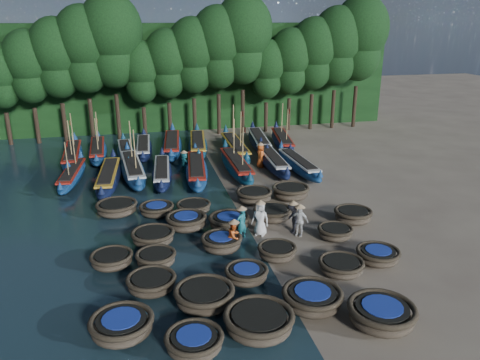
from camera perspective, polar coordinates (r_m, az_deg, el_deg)
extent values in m
plane|color=gray|center=(25.70, 0.32, -4.75)|extent=(120.00, 120.00, 0.00)
cube|color=black|center=(47.00, -6.38, 12.40)|extent=(40.00, 3.00, 10.00)
ellipsoid|color=#4E4130|center=(17.30, -14.19, -17.10)|extent=(2.23, 2.23, 0.68)
torus|color=#393122|center=(17.11, -14.28, -16.24)|extent=(2.25, 2.25, 0.21)
cylinder|color=black|center=(17.09, -14.29, -16.12)|extent=(1.71, 1.71, 0.06)
cylinder|color=navy|center=(17.07, -14.30, -16.01)|extent=(1.32, 1.32, 0.04)
ellipsoid|color=#4E4130|center=(16.29, -5.60, -19.28)|extent=(2.07, 2.07, 0.60)
torus|color=#393122|center=(16.12, -5.63, -18.49)|extent=(1.98, 1.98, 0.18)
cylinder|color=black|center=(16.10, -5.63, -18.39)|extent=(1.51, 1.51, 0.05)
cylinder|color=navy|center=(16.07, -5.64, -18.28)|extent=(1.16, 1.16, 0.04)
ellipsoid|color=#4E4130|center=(16.94, 2.31, -17.16)|extent=(2.48, 2.48, 0.75)
torus|color=#393122|center=(16.74, 2.33, -16.19)|extent=(2.50, 2.50, 0.23)
cylinder|color=black|center=(16.71, 2.33, -16.06)|extent=(1.91, 1.91, 0.07)
ellipsoid|color=#4E4130|center=(18.34, 8.79, -14.33)|extent=(2.78, 2.78, 0.71)
torus|color=#393122|center=(18.16, 8.84, -13.46)|extent=(2.33, 2.33, 0.21)
cylinder|color=black|center=(18.14, 8.85, -13.35)|extent=(1.77, 1.77, 0.06)
cylinder|color=navy|center=(18.12, 8.85, -13.23)|extent=(1.36, 1.36, 0.04)
ellipsoid|color=#4E4130|center=(17.99, 16.84, -15.67)|extent=(2.87, 2.87, 0.75)
torus|color=#393122|center=(17.80, 16.95, -14.73)|extent=(2.46, 2.46, 0.23)
cylinder|color=black|center=(17.77, 16.97, -14.61)|extent=(1.88, 1.88, 0.07)
cylinder|color=navy|center=(17.75, 16.98, -14.49)|extent=(1.44, 1.44, 0.05)
ellipsoid|color=#4E4130|center=(19.49, -10.73, -12.42)|extent=(2.21, 2.21, 0.62)
torus|color=#393122|center=(19.34, -10.78, -11.69)|extent=(2.03, 2.03, 0.19)
cylinder|color=black|center=(19.33, -10.79, -11.59)|extent=(1.54, 1.54, 0.06)
ellipsoid|color=#4E4130|center=(18.31, -4.35, -14.18)|extent=(2.79, 2.79, 0.72)
torus|color=#393122|center=(18.12, -4.38, -13.28)|extent=(2.34, 2.34, 0.22)
cylinder|color=black|center=(18.10, -4.39, -13.16)|extent=(1.78, 1.78, 0.07)
ellipsoid|color=#4E4130|center=(19.82, 0.79, -11.57)|extent=(2.04, 2.04, 0.57)
torus|color=#393122|center=(19.68, 0.80, -10.91)|extent=(1.84, 1.84, 0.17)
cylinder|color=black|center=(19.67, 0.80, -10.82)|extent=(1.40, 1.40, 0.05)
cylinder|color=navy|center=(19.65, 0.80, -10.73)|extent=(1.08, 1.08, 0.03)
ellipsoid|color=#4E4130|center=(20.81, 12.21, -10.41)|extent=(2.43, 2.43, 0.58)
torus|color=#393122|center=(20.67, 12.27, -9.75)|extent=(1.97, 1.97, 0.18)
cylinder|color=black|center=(20.66, 12.27, -9.66)|extent=(1.51, 1.51, 0.05)
ellipsoid|color=#4E4130|center=(22.07, 16.44, -8.98)|extent=(2.39, 2.39, 0.59)
torus|color=#393122|center=(21.94, 16.51, -8.34)|extent=(1.97, 1.97, 0.18)
cylinder|color=black|center=(21.93, 16.52, -8.25)|extent=(1.50, 1.50, 0.05)
cylinder|color=navy|center=(21.91, 16.53, -8.17)|extent=(1.16, 1.16, 0.04)
ellipsoid|color=#4E4130|center=(21.61, -15.35, -9.51)|extent=(2.30, 2.30, 0.59)
torus|color=#393122|center=(21.48, -15.41, -8.86)|extent=(1.90, 1.90, 0.18)
cylinder|color=black|center=(21.47, -15.42, -8.77)|extent=(1.44, 1.44, 0.05)
ellipsoid|color=#4E4130|center=(21.22, -10.20, -9.59)|extent=(1.67, 1.67, 0.62)
torus|color=#393122|center=(21.08, -10.24, -8.89)|extent=(1.82, 1.82, 0.19)
cylinder|color=black|center=(21.07, -10.25, -8.80)|extent=(1.36, 1.36, 0.06)
ellipsoid|color=#4E4130|center=(22.19, -2.27, -7.84)|extent=(2.39, 2.39, 0.68)
torus|color=#393122|center=(22.05, -2.28, -7.10)|extent=(1.97, 1.97, 0.21)
cylinder|color=black|center=(22.03, -2.28, -7.00)|extent=(1.48, 1.48, 0.06)
cylinder|color=navy|center=(22.01, -2.28, -6.90)|extent=(1.14, 1.14, 0.04)
ellipsoid|color=#4E4130|center=(21.55, 4.54, -8.89)|extent=(1.67, 1.67, 0.60)
torus|color=#393122|center=(21.41, 4.56, -8.21)|extent=(1.81, 1.81, 0.18)
cylinder|color=black|center=(21.40, 4.56, -8.13)|extent=(1.36, 1.36, 0.05)
ellipsoid|color=#4E4130|center=(23.81, 11.53, -6.42)|extent=(1.77, 1.77, 0.58)
torus|color=#393122|center=(23.69, 11.58, -5.83)|extent=(1.77, 1.77, 0.17)
cylinder|color=black|center=(23.68, 11.58, -5.76)|extent=(1.34, 1.34, 0.05)
ellipsoid|color=#4E4130|center=(23.15, -10.54, -7.02)|extent=(2.48, 2.48, 0.65)
torus|color=#393122|center=(23.02, -10.59, -6.34)|extent=(2.12, 2.12, 0.20)
cylinder|color=black|center=(23.01, -10.59, -6.25)|extent=(1.61, 1.61, 0.06)
ellipsoid|color=#4E4130|center=(24.44, -6.56, -5.26)|extent=(2.02, 2.02, 0.73)
torus|color=#393122|center=(24.30, -6.59, -4.53)|extent=(2.14, 2.14, 0.22)
cylinder|color=black|center=(24.28, -6.59, -4.43)|extent=(1.61, 1.61, 0.07)
cylinder|color=navy|center=(24.26, -6.60, -4.34)|extent=(1.24, 1.24, 0.04)
ellipsoid|color=#4E4130|center=(24.24, -1.32, -5.35)|extent=(2.50, 2.50, 0.72)
torus|color=#393122|center=(24.10, -1.32, -4.61)|extent=(2.15, 2.15, 0.22)
cylinder|color=black|center=(24.09, -1.32, -4.52)|extent=(1.62, 1.62, 0.07)
cylinder|color=navy|center=(24.07, -1.33, -4.42)|extent=(1.25, 1.25, 0.04)
ellipsoid|color=#4E4130|center=(25.41, 3.98, -4.25)|extent=(2.56, 2.56, 0.67)
torus|color=#393122|center=(25.29, 4.00, -3.60)|extent=(2.11, 2.11, 0.20)
cylinder|color=black|center=(25.28, 4.00, -3.51)|extent=(1.60, 1.60, 0.06)
ellipsoid|color=#4E4130|center=(25.82, 13.60, -4.39)|extent=(2.13, 2.13, 0.67)
torus|color=#393122|center=(25.70, 13.65, -3.74)|extent=(2.05, 2.05, 0.20)
cylinder|color=black|center=(25.69, 13.66, -3.66)|extent=(1.55, 1.55, 0.06)
ellipsoid|color=#4E4130|center=(26.94, -14.78, -3.48)|extent=(2.26, 2.26, 0.67)
torus|color=#393122|center=(26.82, -14.83, -2.86)|extent=(2.30, 2.30, 0.20)
cylinder|color=black|center=(26.81, -14.84, -2.78)|extent=(1.75, 1.75, 0.06)
ellipsoid|color=#4E4130|center=(26.43, -10.11, -3.70)|extent=(2.10, 2.10, 0.57)
torus|color=#393122|center=(26.32, -10.15, -3.15)|extent=(1.94, 1.94, 0.17)
cylinder|color=black|center=(26.31, -10.15, -3.08)|extent=(1.48, 1.48, 0.05)
cylinder|color=navy|center=(26.30, -10.16, -3.01)|extent=(1.14, 1.14, 0.03)
ellipsoid|color=#4E4130|center=(26.38, -5.66, -3.50)|extent=(2.25, 2.25, 0.59)
torus|color=#393122|center=(26.28, -5.68, -2.94)|extent=(1.95, 1.95, 0.18)
cylinder|color=black|center=(26.27, -5.68, -2.87)|extent=(1.49, 1.49, 0.05)
ellipsoid|color=#4E4130|center=(27.77, 1.73, -2.10)|extent=(2.55, 2.55, 0.71)
torus|color=#393122|center=(27.65, 1.74, -1.46)|extent=(2.17, 2.17, 0.21)
cylinder|color=black|center=(27.64, 1.74, -1.37)|extent=(1.64, 1.64, 0.06)
ellipsoid|color=#4E4130|center=(28.50, 6.18, -1.61)|extent=(2.52, 2.52, 0.73)
torus|color=#393122|center=(28.38, 6.20, -0.96)|extent=(2.28, 2.28, 0.22)
cylinder|color=black|center=(28.36, 6.21, -0.88)|extent=(1.72, 1.72, 0.07)
ellipsoid|color=navy|center=(33.19, -19.77, 0.50)|extent=(1.86, 7.20, 0.89)
cone|color=navy|center=(36.29, -18.88, 3.09)|extent=(0.39, 0.39, 0.53)
cone|color=navy|center=(29.81, -21.10, -0.64)|extent=(0.39, 0.39, 0.45)
cube|color=maroon|center=(33.08, -19.84, 1.11)|extent=(1.38, 5.58, 0.11)
cube|color=black|center=(33.06, -19.86, 1.23)|extent=(1.08, 4.85, 0.09)
cylinder|color=#997F4C|center=(33.78, -19.56, 3.37)|extent=(0.06, 0.21, 2.49)
cylinder|color=#997F4C|center=(31.52, -20.34, 2.19)|extent=(0.06, 0.21, 2.49)
plane|color=red|center=(31.21, -20.33, 4.11)|extent=(0.00, 0.31, 0.31)
ellipsoid|color=#0F1738|center=(31.84, -15.71, 0.27)|extent=(1.92, 8.11, 1.00)
cone|color=#0F1738|center=(35.38, -15.21, 3.29)|extent=(0.44, 0.44, 0.60)
cone|color=#0F1738|center=(27.97, -16.57, -1.12)|extent=(0.44, 0.44, 0.50)
cube|color=gold|center=(31.71, -15.78, 0.99)|extent=(1.42, 6.28, 0.12)
cube|color=black|center=(31.69, -15.79, 1.13)|extent=(1.10, 5.46, 0.10)
ellipsoid|color=navy|center=(32.99, -12.94, 1.20)|extent=(2.21, 8.58, 1.06)
cone|color=navy|center=(36.77, -13.62, 4.11)|extent=(0.47, 0.47, 0.64)
cone|color=navy|center=(28.87, -12.28, 0.01)|extent=(0.47, 0.47, 0.53)
cube|color=silver|center=(32.86, -13.00, 1.94)|extent=(1.64, 6.64, 0.13)
cube|color=black|center=(32.83, -13.01, 2.08)|extent=(1.29, 5.77, 0.11)
cylinder|color=#997F4C|center=(33.76, -13.18, 4.59)|extent=(0.07, 0.25, 2.97)
cylinder|color=#997F4C|center=(30.99, -12.71, 3.35)|extent=(0.07, 0.25, 2.97)
plane|color=red|center=(30.69, -12.59, 5.70)|extent=(0.00, 0.37, 0.37)
ellipsoid|color=#0F1738|center=(32.12, -9.47, 0.83)|extent=(1.90, 7.54, 0.93)
cone|color=#0F1738|center=(35.43, -9.49, 3.58)|extent=(0.41, 0.41, 0.56)
cone|color=#0F1738|center=(28.50, -9.58, -0.37)|extent=(0.41, 0.41, 0.47)
cube|color=silver|center=(32.00, -9.51, 1.50)|extent=(1.41, 5.84, 0.11)
cube|color=black|center=(31.98, -9.52, 1.62)|extent=(1.10, 5.07, 0.09)
ellipsoid|color=navy|center=(32.13, -5.32, 1.12)|extent=(2.43, 8.39, 1.03)
cone|color=navy|center=(35.82, -5.50, 4.12)|extent=(0.45, 0.45, 0.62)
cone|color=navy|center=(28.11, -5.17, -0.20)|extent=(0.45, 0.45, 0.52)
cube|color=maroon|center=(32.00, -5.34, 1.86)|extent=(1.81, 6.49, 0.12)
cube|color=black|center=(31.98, -5.35, 2.00)|extent=(1.44, 5.64, 0.10)
ellipsoid|color=navy|center=(33.00, -0.46, 1.70)|extent=(1.55, 8.39, 1.05)
cone|color=navy|center=(36.67, -1.81, 4.58)|extent=(0.46, 0.46, 0.63)
cone|color=navy|center=(29.02, 1.24, 0.53)|extent=(0.46, 0.46, 0.52)
cube|color=maroon|center=(32.87, -0.46, 2.43)|extent=(1.13, 6.50, 0.13)
cube|color=black|center=(32.85, -0.46, 2.57)|extent=(0.84, 5.66, 0.10)
cylinder|color=#997F4C|center=(33.75, -0.74, 5.05)|extent=(0.07, 0.25, 2.93)
cylinder|color=#997F4C|center=(31.08, 0.34, 3.82)|extent=(0.07, 0.25, 2.93)
plane|color=red|center=(30.80, 0.63, 6.13)|extent=(0.00, 0.37, 0.37)
ellipsoid|color=#0F1738|center=(34.23, 3.98, 2.26)|extent=(1.82, 8.09, 1.00)
cone|color=#0F1738|center=(37.72, 2.56, 4.90)|extent=(0.44, 0.44, 0.60)
cone|color=#0F1738|center=(30.45, 5.79, 1.24)|extent=(0.44, 0.44, 0.50)
cube|color=silver|center=(34.11, 4.00, 2.94)|extent=(1.34, 6.26, 0.12)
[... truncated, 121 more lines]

